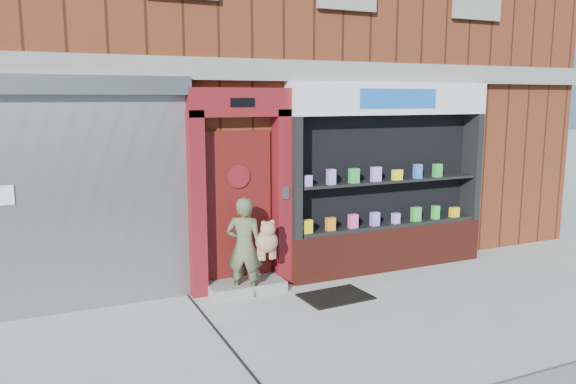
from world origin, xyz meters
TOP-DOWN VIEW (x-y plane):
  - ground at (0.00, 0.00)m, footprint 80.00×80.00m
  - building at (-0.00, 5.99)m, footprint 12.00×8.16m
  - shutter_bay at (-3.00, 1.93)m, footprint 3.10×0.30m
  - red_door_bay at (-0.75, 1.86)m, footprint 1.52×0.58m
  - pharmacy_bay at (1.75, 1.81)m, footprint 3.50×0.41m
  - woman at (-0.76, 1.53)m, footprint 0.77×0.56m
  - doormat at (0.32, 0.95)m, footprint 0.97×0.70m

SIDE VIEW (x-z plane):
  - ground at x=0.00m, z-range 0.00..0.00m
  - doormat at x=0.32m, z-range 0.00..0.02m
  - woman at x=-0.76m, z-range 0.02..1.43m
  - pharmacy_bay at x=1.75m, z-range -0.13..2.87m
  - red_door_bay at x=-0.75m, z-range 0.01..2.91m
  - shutter_bay at x=-3.00m, z-range 0.20..3.24m
  - building at x=0.00m, z-range 0.00..8.00m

